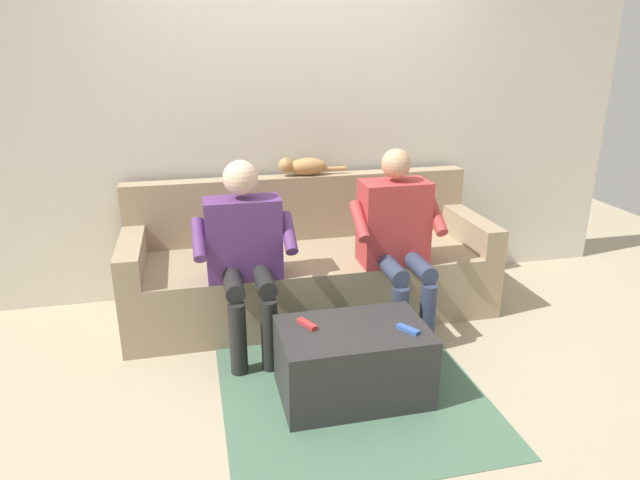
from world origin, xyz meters
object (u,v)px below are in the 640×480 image
cat_on_backrest (304,166)px  remote_blue (408,329)px  person_right_seated (245,246)px  remote_red (307,324)px  person_left_seated (397,232)px  couch (309,269)px  coffee_table (353,362)px

cat_on_backrest → remote_blue: (-0.24, 1.48, -0.56)m
person_right_seated → remote_red: 0.69m
remote_blue → person_left_seated: bearing=131.9°
cat_on_backrest → person_right_seated: bearing=54.7°
person_right_seated → remote_blue: bearing=134.5°
cat_on_backrest → remote_red: size_ratio=3.71×
person_right_seated → person_left_seated: bearing=-178.8°
person_left_seated → remote_red: size_ratio=8.82×
couch → remote_blue: bearing=102.6°
person_left_seated → person_right_seated: person_left_seated is taller
person_left_seated → cat_on_backrest: person_left_seated is taller
couch → remote_blue: 1.22m
couch → coffee_table: 1.10m
couch → person_right_seated: bearing=41.2°
person_right_seated → remote_blue: size_ratio=9.16×
person_right_seated → cat_on_backrest: size_ratio=2.33×
remote_red → cat_on_backrest: bearing=-37.7°
person_left_seated → remote_red: (0.72, 0.61, -0.26)m
remote_red → person_left_seated: bearing=-76.1°
coffee_table → cat_on_backrest: cat_on_backrest is taller
couch → person_right_seated: (0.48, 0.42, 0.36)m
couch → remote_blue: (-0.27, 1.19, 0.11)m
coffee_table → couch: bearing=-90.0°
remote_red → couch: bearing=-39.5°
coffee_table → cat_on_backrest: (-0.02, -1.39, 0.77)m
couch → person_right_seated: size_ratio=2.14×
person_right_seated → cat_on_backrest: bearing=-125.3°
coffee_table → remote_red: 0.32m
couch → remote_red: couch is taller
cat_on_backrest → remote_blue: bearing=99.2°
remote_blue → coffee_table: bearing=-141.2°
cat_on_backrest → remote_red: (0.26, 1.31, -0.56)m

